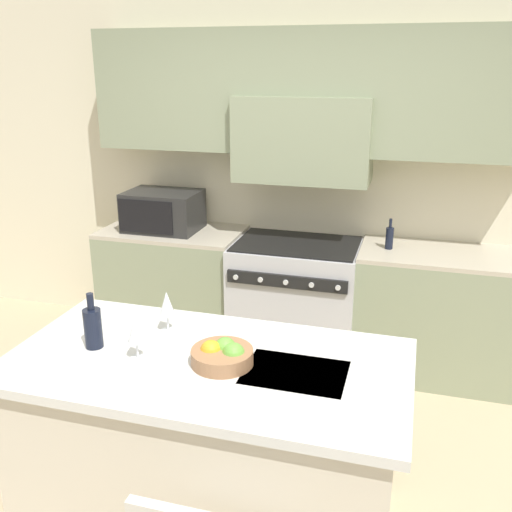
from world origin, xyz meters
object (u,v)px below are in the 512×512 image
Objects in this scene: microwave at (163,211)px; wine_glass_far at (167,304)px; fruit_bowl at (223,355)px; wine_glass_near at (136,330)px; wine_bottle at (93,327)px; oil_bottle_on_counter at (389,237)px; range_stove at (296,300)px.

wine_glass_far is (0.75, -1.58, -0.04)m from microwave.
fruit_bowl is at bearing -31.96° from wine_glass_far.
wine_glass_far is 0.76× the size of fruit_bowl.
wine_glass_near is 0.30m from wine_glass_far.
wine_bottle is 2.21m from oil_bottle_on_counter.
microwave is at bearing 115.39° from wine_glass_far.
wine_bottle is at bearing 169.05° from wine_glass_near.
wine_bottle is 0.97× the size of fruit_bowl.
wine_bottle reaches higher than range_stove.
fruit_bowl is (0.63, 0.02, -0.06)m from wine_bottle.
wine_bottle is 0.26m from wine_glass_near.
microwave is 2.14m from fruit_bowl.
wine_glass_near is at bearing -100.15° from range_stove.
range_stove is 4.24× the size of oil_bottle_on_counter.
wine_bottle is 1.29× the size of wine_glass_near.
microwave is 2.57× the size of oil_bottle_on_counter.
wine_glass_near is 0.96× the size of oil_bottle_on_counter.
fruit_bowl is (0.38, 0.07, -0.10)m from wine_glass_near.
wine_glass_far is at bearing -121.76° from oil_bottle_on_counter.
wine_glass_near is at bearing -10.95° from wine_bottle.
range_stove is 4.39× the size of wine_glass_near.
wine_glass_far reaches higher than range_stove.
oil_bottle_on_counter is (0.66, 0.01, 0.55)m from range_stove.
range_stove is 0.86m from oil_bottle_on_counter.
microwave is 2.66× the size of wine_glass_far.
wine_bottle is at bearing -107.80° from range_stove.
oil_bottle_on_counter reaches higher than wine_glass_near.
microwave is 2.02m from wine_glass_near.
wine_glass_near is at bearing -68.59° from microwave.
wine_glass_far is (0.01, 0.30, 0.00)m from wine_glass_near.
wine_bottle is at bearing -124.14° from oil_bottle_on_counter.
range_stove is 1.86m from fruit_bowl.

